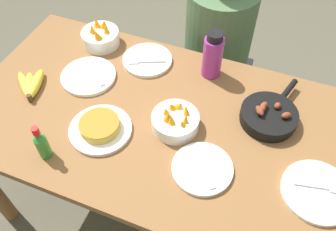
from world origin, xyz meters
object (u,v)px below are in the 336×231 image
hot_sauce_bottle (42,144)px  person_figure (215,63)px  banana_bunch (31,85)px  skillet (269,116)px  water_bottle (213,55)px  fruit_bowl_mango (175,121)px  empty_plate_far_left (89,76)px  fruit_bowl_citrus (100,36)px  empty_plate_mid_edge (147,60)px  frittata_plate_center (100,128)px  empty_plate_near_front (317,192)px  empty_plate_far_right (202,169)px

hot_sauce_bottle → person_figure: bearing=69.1°
banana_bunch → hot_sauce_bottle: size_ratio=1.15×
person_figure → banana_bunch: bearing=-131.1°
banana_bunch → skillet: bearing=11.6°
water_bottle → fruit_bowl_mango: bearing=-96.8°
empty_plate_far_left → fruit_bowl_citrus: (-0.06, 0.22, 0.03)m
skillet → fruit_bowl_citrus: size_ratio=1.92×
hot_sauce_bottle → person_figure: (0.37, 0.97, -0.32)m
banana_bunch → hot_sauce_bottle: bearing=-46.3°
empty_plate_mid_edge → fruit_bowl_citrus: fruit_bowl_citrus is taller
skillet → banana_bunch: bearing=117.9°
fruit_bowl_mango → skillet: bearing=26.5°
banana_bunch → fruit_bowl_citrus: size_ratio=1.04×
empty_plate_mid_edge → person_figure: 0.51m
frittata_plate_center → person_figure: bearing=73.4°
fruit_bowl_mango → hot_sauce_bottle: 0.49m
empty_plate_far_left → fruit_bowl_mango: 0.46m
empty_plate_near_front → person_figure: size_ratio=0.20×
empty_plate_far_right → empty_plate_mid_edge: 0.61m
skillet → empty_plate_far_right: 0.35m
banana_bunch → fruit_bowl_citrus: (0.13, 0.37, 0.02)m
banana_bunch → fruit_bowl_citrus: fruit_bowl_citrus is taller
fruit_bowl_citrus → hot_sauce_bottle: hot_sauce_bottle is taller
fruit_bowl_citrus → banana_bunch: bearing=-109.7°
empty_plate_mid_edge → hot_sauce_bottle: 0.61m
empty_plate_far_left → banana_bunch: bearing=-142.4°
skillet → water_bottle: 0.34m
empty_plate_far_right → hot_sauce_bottle: size_ratio=1.38×
frittata_plate_center → empty_plate_near_front: (0.80, 0.04, -0.01)m
water_bottle → empty_plate_far_right: bearing=-76.1°
skillet → empty_plate_far_left: skillet is taller
skillet → empty_plate_mid_edge: skillet is taller
skillet → empty_plate_mid_edge: 0.59m
empty_plate_far_right → fruit_bowl_citrus: fruit_bowl_citrus is taller
skillet → empty_plate_near_front: size_ratio=1.38×
skillet → frittata_plate_center: bearing=132.6°
skillet → fruit_bowl_mango: bearing=132.8°
banana_bunch → skillet: 0.98m
empty_plate_mid_edge → person_figure: (0.23, 0.37, -0.26)m
empty_plate_mid_edge → water_bottle: size_ratio=1.03×
water_bottle → frittata_plate_center: bearing=-122.9°
frittata_plate_center → fruit_bowl_citrus: size_ratio=1.38×
empty_plate_far_left → hot_sauce_bottle: bearing=-82.1°
empty_plate_near_front → hot_sauce_bottle: bearing=-167.6°
frittata_plate_center → water_bottle: (0.30, 0.46, 0.08)m
empty_plate_far_left → water_bottle: size_ratio=1.09×
water_bottle → fruit_bowl_citrus: bearing=179.6°
banana_bunch → water_bottle: (0.68, 0.37, 0.08)m
empty_plate_mid_edge → fruit_bowl_citrus: bearing=172.0°
skillet → empty_plate_mid_edge: (-0.58, 0.14, -0.02)m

